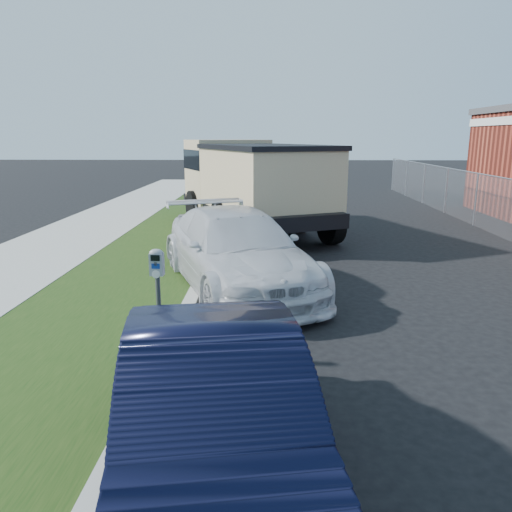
{
  "coord_description": "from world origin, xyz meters",
  "views": [
    {
      "loc": [
        -1.17,
        -7.47,
        3.03
      ],
      "look_at": [
        -1.4,
        1.0,
        1.0
      ],
      "focal_mm": 35.0,
      "sensor_mm": 36.0,
      "label": 1
    }
  ],
  "objects_px": {
    "dump_truck": "(250,180)",
    "parking_meter": "(157,277)",
    "white_wagon": "(236,249)",
    "navy_sedan": "(216,419)"
  },
  "relations": [
    {
      "from": "parking_meter",
      "to": "dump_truck",
      "type": "height_order",
      "value": "dump_truck"
    },
    {
      "from": "dump_truck",
      "to": "white_wagon",
      "type": "bearing_deg",
      "value": -114.19
    },
    {
      "from": "parking_meter",
      "to": "navy_sedan",
      "type": "relative_size",
      "value": 0.33
    },
    {
      "from": "dump_truck",
      "to": "parking_meter",
      "type": "bearing_deg",
      "value": -118.95
    },
    {
      "from": "navy_sedan",
      "to": "dump_truck",
      "type": "bearing_deg",
      "value": 81.01
    },
    {
      "from": "white_wagon",
      "to": "navy_sedan",
      "type": "distance_m",
      "value": 6.18
    },
    {
      "from": "parking_meter",
      "to": "white_wagon",
      "type": "bearing_deg",
      "value": 78.67
    },
    {
      "from": "navy_sedan",
      "to": "parking_meter",
      "type": "bearing_deg",
      "value": 101.48
    },
    {
      "from": "parking_meter",
      "to": "white_wagon",
      "type": "xyz_separation_m",
      "value": [
        0.85,
        3.39,
        -0.37
      ]
    },
    {
      "from": "navy_sedan",
      "to": "white_wagon",
      "type": "bearing_deg",
      "value": 82.35
    }
  ]
}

